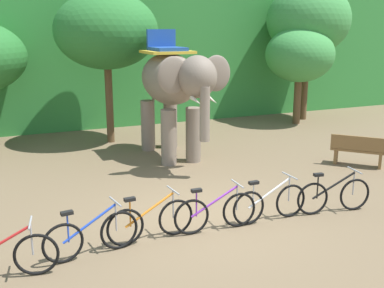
# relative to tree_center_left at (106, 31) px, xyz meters

# --- Properties ---
(ground_plane) EXTENTS (80.00, 80.00, 0.00)m
(ground_plane) POSITION_rel_tree_center_left_xyz_m (0.16, -7.12, -3.71)
(ground_plane) COLOR brown
(foliage_hedge) EXTENTS (36.00, 6.00, 6.27)m
(foliage_hedge) POSITION_rel_tree_center_left_xyz_m (0.16, 5.24, -0.58)
(foliage_hedge) COLOR #338438
(foliage_hedge) RESTS_ON ground
(tree_center_left) EXTENTS (3.38, 3.38, 4.98)m
(tree_center_left) POSITION_rel_tree_center_left_xyz_m (0.00, 0.00, 0.00)
(tree_center_left) COLOR brown
(tree_center_left) RESTS_ON ground
(tree_right) EXTENTS (2.72, 2.72, 3.87)m
(tree_right) POSITION_rel_tree_center_left_xyz_m (7.73, 0.09, -0.95)
(tree_right) COLOR brown
(tree_right) RESTS_ON ground
(tree_far_left) EXTENTS (3.39, 3.39, 5.59)m
(tree_far_left) POSITION_rel_tree_center_left_xyz_m (8.54, 0.76, 0.40)
(tree_far_left) COLOR brown
(tree_far_left) RESTS_ON ground
(elephant) EXTENTS (2.08, 4.15, 3.78)m
(elephant) POSITION_rel_tree_center_left_xyz_m (1.26, -2.75, -1.51)
(elephant) COLOR gray
(elephant) RESTS_ON ground
(bike_red) EXTENTS (1.70, 0.52, 0.92)m
(bike_red) POSITION_rel_tree_center_left_xyz_m (-3.70, -8.19, -3.33)
(bike_red) COLOR black
(bike_red) RESTS_ON ground
(bike_blue) EXTENTS (1.70, 0.52, 0.92)m
(bike_blue) POSITION_rel_tree_center_left_xyz_m (-2.26, -7.97, -3.33)
(bike_blue) COLOR black
(bike_blue) RESTS_ON ground
(bike_orange) EXTENTS (1.71, 0.52, 0.92)m
(bike_orange) POSITION_rel_tree_center_left_xyz_m (-1.14, -7.80, -3.33)
(bike_orange) COLOR black
(bike_orange) RESTS_ON ground
(bike_purple) EXTENTS (1.71, 0.52, 0.92)m
(bike_purple) POSITION_rel_tree_center_left_xyz_m (0.14, -7.89, -3.33)
(bike_purple) COLOR black
(bike_purple) RESTS_ON ground
(bike_white) EXTENTS (1.71, 0.52, 0.92)m
(bike_white) POSITION_rel_tree_center_left_xyz_m (1.36, -7.90, -3.33)
(bike_white) COLOR black
(bike_white) RESTS_ON ground
(bike_black) EXTENTS (1.70, 0.52, 0.92)m
(bike_black) POSITION_rel_tree_center_left_xyz_m (2.85, -8.06, -3.33)
(bike_black) COLOR black
(bike_black) RESTS_ON ground
(wooden_bench) EXTENTS (1.32, 1.38, 0.89)m
(wooden_bench) POSITION_rel_tree_center_left_xyz_m (5.75, -5.59, -3.24)
(wooden_bench) COLOR brown
(wooden_bench) RESTS_ON ground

